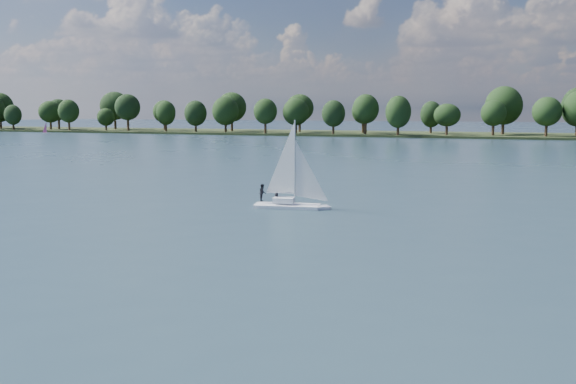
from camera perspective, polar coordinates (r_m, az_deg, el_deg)
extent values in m
plane|color=#233342|center=(115.37, 8.94, 2.70)|extent=(700.00, 700.00, 0.00)
cube|color=black|center=(226.21, 14.22, 4.86)|extent=(660.00, 40.00, 1.50)
cube|color=white|center=(60.78, 0.06, -1.45)|extent=(6.82, 2.70, 0.78)
cube|color=white|center=(60.67, 0.06, -0.73)|extent=(2.09, 1.42, 0.49)
cylinder|color=#B7B7BE|center=(60.25, 0.06, 2.72)|extent=(0.12, 0.12, 7.80)
imported|color=black|center=(61.43, -1.00, -0.05)|extent=(0.58, 0.71, 1.68)
imported|color=black|center=(61.45, -2.27, -0.05)|extent=(0.87, 0.98, 1.68)
cube|color=silver|center=(251.13, -20.65, 4.85)|extent=(3.10, 2.13, 0.46)
cylinder|color=silver|center=(251.05, -20.67, 5.38)|extent=(0.08, 0.08, 4.12)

